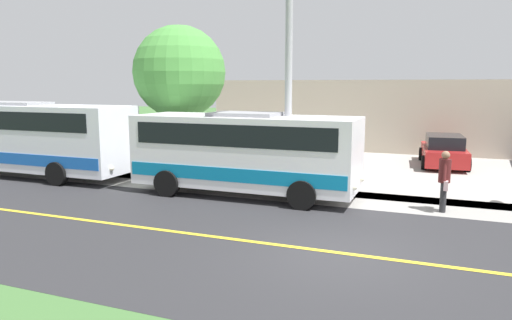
% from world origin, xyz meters
% --- Properties ---
extents(ground_plane, '(120.00, 120.00, 0.00)m').
position_xyz_m(ground_plane, '(0.00, 0.00, 0.00)').
color(ground_plane, '#3D6633').
extents(road_surface, '(8.00, 100.00, 0.01)m').
position_xyz_m(road_surface, '(0.00, 0.00, 0.00)').
color(road_surface, '#28282B').
rests_on(road_surface, ground).
extents(sidewalk, '(2.40, 100.00, 0.01)m').
position_xyz_m(sidewalk, '(-5.20, 0.00, 0.00)').
color(sidewalk, gray).
rests_on(sidewalk, ground).
extents(parking_lot_surface, '(14.00, 36.00, 0.01)m').
position_xyz_m(parking_lot_surface, '(-12.40, 3.00, 0.00)').
color(parking_lot_surface, '#9E9991').
rests_on(parking_lot_surface, ground).
extents(road_centre_line, '(0.16, 100.00, 0.00)m').
position_xyz_m(road_centre_line, '(0.00, 0.00, 0.01)').
color(road_centre_line, gold).
rests_on(road_centre_line, ground).
extents(shuttle_bus_front, '(2.73, 7.71, 2.82)m').
position_xyz_m(shuttle_bus_front, '(-4.54, -4.13, 1.55)').
color(shuttle_bus_front, white).
rests_on(shuttle_bus_front, ground).
extents(transit_bus_rear, '(2.66, 10.95, 3.04)m').
position_xyz_m(transit_bus_rear, '(-4.50, -14.60, 1.67)').
color(transit_bus_rear, white).
rests_on(transit_bus_rear, ground).
extents(pedestrian_with_bags, '(0.72, 0.34, 1.82)m').
position_xyz_m(pedestrian_with_bags, '(-4.63, 2.19, 0.99)').
color(pedestrian_with_bags, '#262628').
rests_on(pedestrian_with_bags, ground).
extents(street_light_pole, '(1.97, 0.24, 7.63)m').
position_xyz_m(street_light_pole, '(-4.87, -2.77, 4.22)').
color(street_light_pole, '#9E9EA3').
rests_on(street_light_pole, ground).
extents(parked_car_near, '(4.53, 2.29, 1.45)m').
position_xyz_m(parked_car_near, '(-13.27, 2.20, 0.69)').
color(parked_car_near, '#A51E1E').
rests_on(parked_car_near, ground).
extents(tree_curbside, '(3.86, 3.86, 6.18)m').
position_xyz_m(tree_curbside, '(-7.40, -8.29, 4.23)').
color(tree_curbside, '#4C3826').
rests_on(tree_curbside, ground).
extents(commercial_building, '(10.00, 18.91, 4.00)m').
position_xyz_m(commercial_building, '(-21.40, -1.58, 2.00)').
color(commercial_building, '#B7A893').
rests_on(commercial_building, ground).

